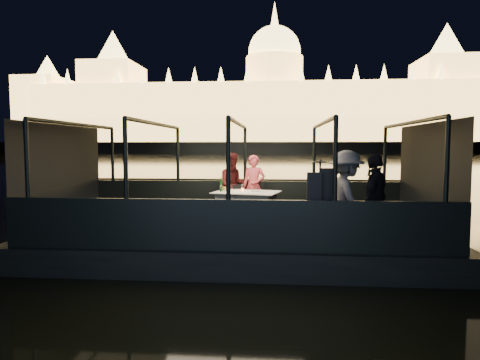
# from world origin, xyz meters

# --- Properties ---
(river_water) EXTENTS (500.00, 500.00, 0.00)m
(river_water) POSITION_xyz_m (0.00, 80.00, 0.00)
(river_water) COLOR black
(river_water) RESTS_ON ground
(boat_hull) EXTENTS (8.60, 4.40, 1.00)m
(boat_hull) POSITION_xyz_m (0.00, 0.00, 0.00)
(boat_hull) COLOR black
(boat_hull) RESTS_ON river_water
(boat_deck) EXTENTS (8.00, 4.00, 0.04)m
(boat_deck) POSITION_xyz_m (0.00, 0.00, 0.48)
(boat_deck) COLOR black
(boat_deck) RESTS_ON boat_hull
(gunwale_port) EXTENTS (8.00, 0.08, 0.90)m
(gunwale_port) POSITION_xyz_m (0.00, 2.00, 0.95)
(gunwale_port) COLOR black
(gunwale_port) RESTS_ON boat_deck
(gunwale_starboard) EXTENTS (8.00, 0.08, 0.90)m
(gunwale_starboard) POSITION_xyz_m (0.00, -2.00, 0.95)
(gunwale_starboard) COLOR black
(gunwale_starboard) RESTS_ON boat_deck
(cabin_glass_port) EXTENTS (8.00, 0.02, 1.40)m
(cabin_glass_port) POSITION_xyz_m (0.00, 2.00, 2.10)
(cabin_glass_port) COLOR #99B2B2
(cabin_glass_port) RESTS_ON gunwale_port
(cabin_glass_starboard) EXTENTS (8.00, 0.02, 1.40)m
(cabin_glass_starboard) POSITION_xyz_m (0.00, -2.00, 2.10)
(cabin_glass_starboard) COLOR #99B2B2
(cabin_glass_starboard) RESTS_ON gunwale_starboard
(cabin_roof_glass) EXTENTS (8.00, 4.00, 0.02)m
(cabin_roof_glass) POSITION_xyz_m (0.00, 0.00, 2.80)
(cabin_roof_glass) COLOR #99B2B2
(cabin_roof_glass) RESTS_ON boat_deck
(end_wall_fore) EXTENTS (0.02, 4.00, 2.30)m
(end_wall_fore) POSITION_xyz_m (-4.00, 0.00, 1.65)
(end_wall_fore) COLOR black
(end_wall_fore) RESTS_ON boat_deck
(end_wall_aft) EXTENTS (0.02, 4.00, 2.30)m
(end_wall_aft) POSITION_xyz_m (4.00, 0.00, 1.65)
(end_wall_aft) COLOR black
(end_wall_aft) RESTS_ON boat_deck
(canopy_ribs) EXTENTS (8.00, 4.00, 2.30)m
(canopy_ribs) POSITION_xyz_m (0.00, 0.00, 1.65)
(canopy_ribs) COLOR black
(canopy_ribs) RESTS_ON boat_deck
(embankment) EXTENTS (400.00, 140.00, 6.00)m
(embankment) POSITION_xyz_m (0.00, 210.00, 1.00)
(embankment) COLOR #423D33
(embankment) RESTS_ON ground
(parliament_building) EXTENTS (220.00, 32.00, 60.00)m
(parliament_building) POSITION_xyz_m (0.00, 175.00, 29.00)
(parliament_building) COLOR #F2D18C
(parliament_building) RESTS_ON embankment
(dining_table_central) EXTENTS (1.65, 1.34, 0.77)m
(dining_table_central) POSITION_xyz_m (0.14, 0.59, 0.89)
(dining_table_central) COLOR white
(dining_table_central) RESTS_ON boat_deck
(chair_port_left) EXTENTS (0.49, 0.49, 0.83)m
(chair_port_left) POSITION_xyz_m (-0.19, 1.41, 0.95)
(chair_port_left) COLOR black
(chair_port_left) RESTS_ON boat_deck
(chair_port_right) EXTENTS (0.47, 0.47, 0.91)m
(chair_port_right) POSITION_xyz_m (0.30, 1.45, 0.95)
(chair_port_right) COLOR black
(chair_port_right) RESTS_ON boat_deck
(coat_stand) EXTENTS (0.50, 0.44, 1.59)m
(coat_stand) POSITION_xyz_m (1.58, -1.75, 1.40)
(coat_stand) COLOR black
(coat_stand) RESTS_ON boat_deck
(person_woman_coral) EXTENTS (0.62, 0.45, 1.60)m
(person_woman_coral) POSITION_xyz_m (0.26, 1.53, 1.25)
(person_woman_coral) COLOR #E8545F
(person_woman_coral) RESTS_ON boat_deck
(person_man_maroon) EXTENTS (0.92, 0.79, 1.65)m
(person_man_maroon) POSITION_xyz_m (-0.27, 1.58, 1.25)
(person_man_maroon) COLOR #451314
(person_man_maroon) RESTS_ON boat_deck
(passenger_stripe) EXTENTS (0.90, 1.25, 1.75)m
(passenger_stripe) POSITION_xyz_m (2.10, -1.38, 1.35)
(passenger_stripe) COLOR silver
(passenger_stripe) RESTS_ON boat_deck
(passenger_dark) EXTENTS (0.86, 1.07, 1.69)m
(passenger_dark) POSITION_xyz_m (2.58, -1.50, 1.35)
(passenger_dark) COLOR black
(passenger_dark) RESTS_ON boat_deck
(wine_bottle) EXTENTS (0.08, 0.08, 0.33)m
(wine_bottle) POSITION_xyz_m (-0.46, 0.59, 1.42)
(wine_bottle) COLOR #133513
(wine_bottle) RESTS_ON dining_table_central
(bread_basket) EXTENTS (0.21, 0.21, 0.07)m
(bread_basket) POSITION_xyz_m (-0.46, 0.94, 1.31)
(bread_basket) COLOR olive
(bread_basket) RESTS_ON dining_table_central
(amber_candle) EXTENTS (0.06, 0.06, 0.07)m
(amber_candle) POSITION_xyz_m (0.03, 0.71, 1.31)
(amber_candle) COLOR #FF853F
(amber_candle) RESTS_ON dining_table_central
(plate_near) EXTENTS (0.32, 0.32, 0.02)m
(plate_near) POSITION_xyz_m (0.36, 0.68, 1.27)
(plate_near) COLOR silver
(plate_near) RESTS_ON dining_table_central
(plate_far) EXTENTS (0.24, 0.24, 0.01)m
(plate_far) POSITION_xyz_m (-0.31, 0.86, 1.27)
(plate_far) COLOR silver
(plate_far) RESTS_ON dining_table_central
(wine_glass_white) EXTENTS (0.06, 0.06, 0.17)m
(wine_glass_white) POSITION_xyz_m (-0.46, 0.55, 1.36)
(wine_glass_white) COLOR silver
(wine_glass_white) RESTS_ON dining_table_central
(wine_glass_red) EXTENTS (0.07, 0.07, 0.19)m
(wine_glass_red) POSITION_xyz_m (0.23, 0.96, 1.36)
(wine_glass_red) COLOR white
(wine_glass_red) RESTS_ON dining_table_central
(wine_glass_empty) EXTENTS (0.07, 0.07, 0.17)m
(wine_glass_empty) POSITION_xyz_m (0.04, 0.53, 1.36)
(wine_glass_empty) COLOR silver
(wine_glass_empty) RESTS_ON dining_table_central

